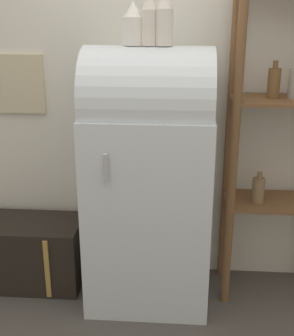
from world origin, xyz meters
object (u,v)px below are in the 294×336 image
(vase_left, at_px, (133,25))
(suitcase_trunk, at_px, (24,252))
(vase_center, at_px, (149,20))
(refrigerator, at_px, (149,176))
(vase_right, at_px, (164,19))

(vase_left, bearing_deg, suitcase_trunk, 174.69)
(suitcase_trunk, xyz_separation_m, vase_center, (0.83, -0.08, 1.46))
(refrigerator, height_order, vase_right, vase_right)
(vase_left, height_order, vase_center, vase_center)
(refrigerator, xyz_separation_m, vase_right, (0.08, -0.01, 0.88))
(suitcase_trunk, relative_size, vase_center, 2.68)
(refrigerator, bearing_deg, vase_right, -7.93)
(refrigerator, relative_size, vase_left, 6.90)
(suitcase_trunk, distance_m, vase_right, 1.73)
(vase_center, bearing_deg, refrigerator, 108.52)
(vase_center, distance_m, vase_right, 0.08)
(vase_left, relative_size, vase_right, 0.78)
(vase_right, bearing_deg, refrigerator, 172.07)
(suitcase_trunk, bearing_deg, vase_center, -5.60)
(suitcase_trunk, height_order, vase_center, vase_center)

